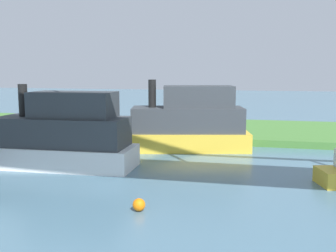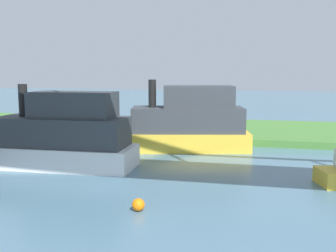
# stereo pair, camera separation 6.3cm
# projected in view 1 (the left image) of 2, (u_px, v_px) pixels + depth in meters

# --- Properties ---
(ground_plane) EXTENTS (160.00, 160.00, 0.00)m
(ground_plane) POSITION_uv_depth(u_px,v_px,m) (184.00, 144.00, 30.28)
(ground_plane) COLOR #476B7F
(grassy_bank) EXTENTS (80.00, 12.00, 0.50)m
(grassy_bank) POSITION_uv_depth(u_px,v_px,m) (197.00, 129.00, 36.03)
(grassy_bank) COLOR #427533
(grassy_bank) RESTS_ON ground
(person_on_bank) EXTENTS (0.51, 0.51, 1.39)m
(person_on_bank) POSITION_uv_depth(u_px,v_px,m) (199.00, 125.00, 31.85)
(person_on_bank) COLOR #2D334C
(person_on_bank) RESTS_ON grassy_bank
(mooring_post) EXTENTS (0.20, 0.20, 0.85)m
(mooring_post) POSITION_uv_depth(u_px,v_px,m) (138.00, 127.00, 32.47)
(mooring_post) COLOR brown
(mooring_post) RESTS_ON grassy_bank
(riverboat_paddlewheel) EXTENTS (9.16, 3.34, 4.63)m
(riverboat_paddlewheel) POSITION_uv_depth(u_px,v_px,m) (60.00, 137.00, 22.94)
(riverboat_paddlewheel) COLOR white
(riverboat_paddlewheel) RESTS_ON ground
(houseboat_blue) EXTENTS (9.79, 5.13, 4.77)m
(houseboat_blue) POSITION_uv_depth(u_px,v_px,m) (185.00, 124.00, 27.91)
(houseboat_blue) COLOR gold
(houseboat_blue) RESTS_ON ground
(marker_buoy) EXTENTS (0.50, 0.50, 0.50)m
(marker_buoy) POSITION_uv_depth(u_px,v_px,m) (139.00, 205.00, 15.88)
(marker_buoy) COLOR orange
(marker_buoy) RESTS_ON ground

